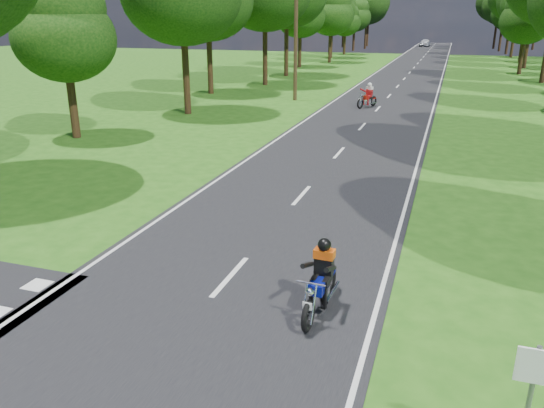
% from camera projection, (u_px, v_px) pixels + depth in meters
% --- Properties ---
extents(ground, '(160.00, 160.00, 0.00)m').
position_uv_depth(ground, '(189.00, 324.00, 10.05)').
color(ground, '#235413').
rests_on(ground, ground).
extents(main_road, '(7.00, 140.00, 0.02)m').
position_uv_depth(main_road, '(410.00, 73.00, 54.75)').
color(main_road, black).
rests_on(main_road, ground).
extents(road_markings, '(7.40, 140.00, 0.01)m').
position_uv_depth(road_markings, '(407.00, 74.00, 53.11)').
color(road_markings, silver).
rests_on(road_markings, main_road).
extents(telegraph_pole, '(1.20, 0.26, 8.00)m').
position_uv_depth(telegraph_pole, '(296.00, 39.00, 35.51)').
color(telegraph_pole, '#382616').
rests_on(telegraph_pole, ground).
extents(road_sign, '(0.45, 0.07, 2.00)m').
position_uv_depth(road_sign, '(531.00, 395.00, 6.16)').
color(road_sign, slate).
rests_on(road_sign, ground).
extents(rider_near_blue, '(0.69, 1.81, 1.48)m').
position_uv_depth(rider_near_blue, '(321.00, 277.00, 10.20)').
color(rider_near_blue, '#0D1893').
rests_on(rider_near_blue, main_road).
extents(rider_far_red, '(1.32, 1.94, 1.54)m').
position_uv_depth(rider_far_red, '(367.00, 95.00, 33.60)').
color(rider_far_red, '#B4190D').
rests_on(rider_far_red, main_road).
extents(distant_car, '(2.09, 4.33, 1.42)m').
position_uv_depth(distant_car, '(425.00, 43.00, 101.84)').
color(distant_car, silver).
rests_on(distant_car, main_road).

